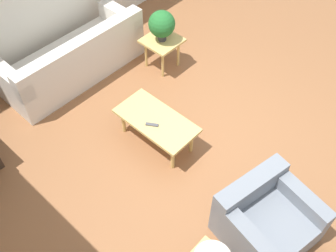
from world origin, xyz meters
TOP-DOWN VIEW (x-y plane):
  - ground_plane at (0.00, 0.00)m, footprint 14.00×14.00m
  - sofa at (2.30, 0.37)m, footprint 0.84×2.19m
  - armchair at (-1.25, 0.63)m, footprint 1.02×1.06m
  - coffee_table at (0.51, 0.48)m, footprint 1.07×0.54m
  - side_table_plant at (1.50, -0.68)m, footprint 0.53×0.53m
  - potted_plant at (1.50, -0.68)m, footprint 0.39×0.39m
  - remote_control at (0.48, 0.59)m, footprint 0.16×0.12m

SIDE VIEW (x-z plane):
  - ground_plane at x=0.00m, z-range 0.00..0.00m
  - armchair at x=-1.25m, z-range -0.06..0.63m
  - sofa at x=2.30m, z-range -0.10..0.71m
  - coffee_table at x=0.51m, z-range 0.16..0.59m
  - side_table_plant at x=1.50m, z-range 0.17..0.67m
  - remote_control at x=0.48m, z-range 0.43..0.45m
  - potted_plant at x=1.50m, z-range 0.53..1.01m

